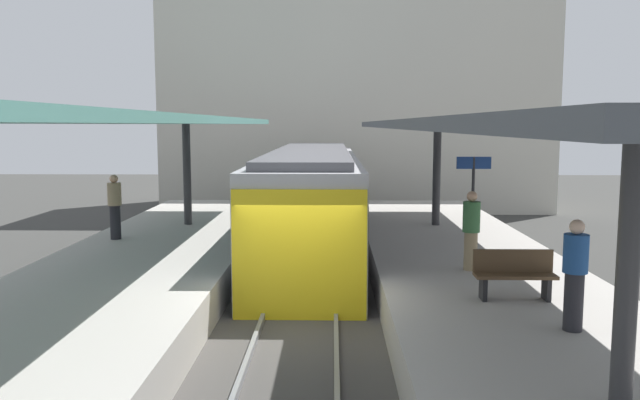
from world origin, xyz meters
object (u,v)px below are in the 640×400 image
(passenger_near_bench, at_px, (115,206))
(passenger_far_end, at_px, (575,273))
(passenger_mid_platform, at_px, (471,229))
(commuter_train, at_px, (311,201))
(platform_bench, at_px, (514,273))
(platform_sign, at_px, (473,179))

(passenger_near_bench, height_order, passenger_far_end, passenger_near_bench)
(passenger_mid_platform, bearing_deg, commuter_train, 120.48)
(platform_bench, relative_size, platform_sign, 0.63)
(platform_bench, bearing_deg, platform_sign, 84.89)
(platform_sign, height_order, passenger_near_bench, platform_sign)
(commuter_train, bearing_deg, passenger_far_end, -67.09)
(platform_bench, distance_m, passenger_far_end, 1.81)
(commuter_train, xyz_separation_m, platform_bench, (3.84, -8.28, -0.26))
(passenger_far_end, bearing_deg, commuter_train, 112.91)
(commuter_train, height_order, platform_bench, commuter_train)
(platform_sign, xyz_separation_m, passenger_far_end, (-0.13, -7.52, -0.76))
(passenger_near_bench, relative_size, passenger_far_end, 1.04)
(passenger_near_bench, xyz_separation_m, passenger_mid_platform, (8.71, -3.47, -0.03))
(passenger_mid_platform, bearing_deg, passenger_far_end, -80.35)
(commuter_train, bearing_deg, passenger_mid_platform, -59.52)
(platform_bench, bearing_deg, passenger_far_end, -77.20)
(commuter_train, height_order, passenger_mid_platform, commuter_train)
(platform_bench, xyz_separation_m, platform_sign, (0.52, 5.80, 1.16))
(platform_bench, relative_size, passenger_mid_platform, 0.84)
(platform_sign, bearing_deg, commuter_train, 150.34)
(passenger_mid_platform, bearing_deg, platform_sign, 77.33)
(passenger_mid_platform, distance_m, passenger_far_end, 4.02)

